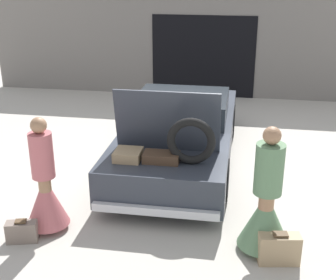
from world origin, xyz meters
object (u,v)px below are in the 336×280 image
(suitcase_beside_left_person, at_px, (22,232))
(suitcase_beside_right_person, at_px, (279,249))
(car, at_px, (180,133))
(person_left, at_px, (45,191))
(person_right, at_px, (266,209))

(suitcase_beside_left_person, relative_size, suitcase_beside_right_person, 0.82)
(car, height_order, suitcase_beside_right_person, car)
(person_left, distance_m, suitcase_beside_right_person, 3.22)
(car, relative_size, suitcase_beside_left_person, 11.01)
(car, height_order, person_right, car)
(person_left, bearing_deg, suitcase_beside_right_person, 97.46)
(person_right, distance_m, suitcase_beside_right_person, 0.52)
(person_right, xyz_separation_m, suitcase_beside_right_person, (0.19, -0.27, -0.41))
(suitcase_beside_right_person, bearing_deg, person_left, 174.58)
(car, distance_m, suitcase_beside_left_person, 3.53)
(car, distance_m, suitcase_beside_right_person, 3.44)
(person_left, distance_m, person_right, 3.00)
(car, xyz_separation_m, person_left, (-1.50, -2.67, 0.03))
(person_left, relative_size, person_right, 0.97)
(car, bearing_deg, person_right, -61.04)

